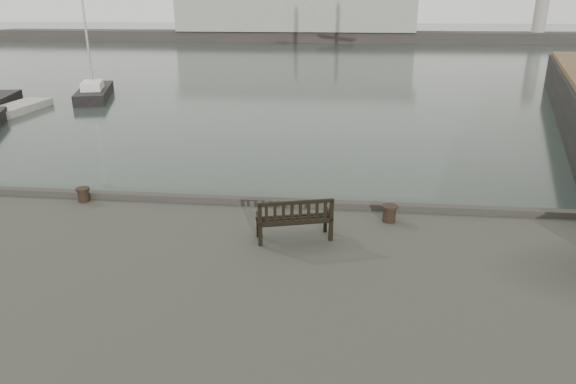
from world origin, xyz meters
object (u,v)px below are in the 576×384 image
bench (294,226)px  yacht_d (95,95)px  bollard_left (83,195)px  bollard_right (389,214)px

bench → yacht_d: yacht_d is taller
bollard_left → bench: bearing=-16.2°
bench → yacht_d: 33.19m
bench → bollard_left: (-6.39, 1.86, -0.13)m
bench → yacht_d: bearing=108.1°
bollard_left → yacht_d: yacht_d is taller
bollard_left → yacht_d: size_ratio=0.04×
bench → bollard_left: size_ratio=4.65×
bench → bollard_left: 6.66m
bollard_left → bollard_right: bollard_right is taller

